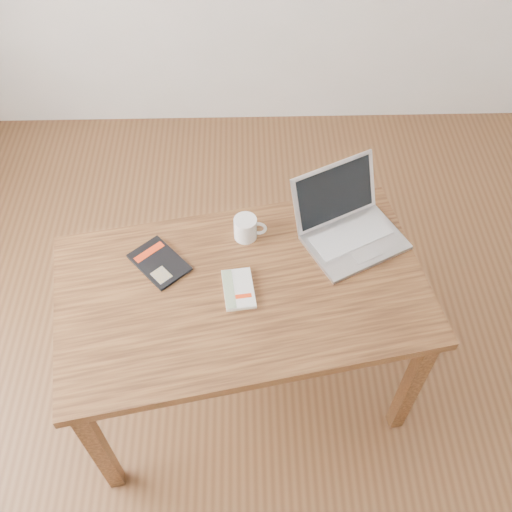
{
  "coord_description": "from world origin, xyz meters",
  "views": [
    {
      "loc": [
        -0.09,
        -1.1,
        2.4
      ],
      "look_at": [
        -0.06,
        0.14,
        0.85
      ],
      "focal_mm": 40.0,
      "sensor_mm": 36.0,
      "label": 1
    }
  ],
  "objects_px": {
    "laptop": "(348,224)",
    "desk": "(243,301)",
    "black_guidebook": "(159,262)",
    "coffee_mug": "(246,228)",
    "white_guidebook": "(238,289)"
  },
  "relations": [
    {
      "from": "laptop",
      "to": "coffee_mug",
      "type": "relative_size",
      "value": 3.7
    },
    {
      "from": "desk",
      "to": "black_guidebook",
      "type": "bearing_deg",
      "value": 148.84
    },
    {
      "from": "desk",
      "to": "laptop",
      "type": "xyz_separation_m",
      "value": [
        0.4,
        0.24,
        0.14
      ]
    },
    {
      "from": "desk",
      "to": "coffee_mug",
      "type": "relative_size",
      "value": 11.41
    },
    {
      "from": "desk",
      "to": "coffee_mug",
      "type": "xyz_separation_m",
      "value": [
        0.02,
        0.24,
        0.14
      ]
    },
    {
      "from": "laptop",
      "to": "coffee_mug",
      "type": "bearing_deg",
      "value": 154.31
    },
    {
      "from": "black_guidebook",
      "to": "laptop",
      "type": "height_order",
      "value": "laptop"
    },
    {
      "from": "black_guidebook",
      "to": "white_guidebook",
      "type": "bearing_deg",
      "value": -65.07
    },
    {
      "from": "laptop",
      "to": "black_guidebook",
      "type": "bearing_deg",
      "value": 163.82
    },
    {
      "from": "desk",
      "to": "black_guidebook",
      "type": "xyz_separation_m",
      "value": [
        -0.3,
        0.11,
        0.1
      ]
    },
    {
      "from": "coffee_mug",
      "to": "desk",
      "type": "bearing_deg",
      "value": -90.53
    },
    {
      "from": "laptop",
      "to": "desk",
      "type": "bearing_deg",
      "value": -175.32
    },
    {
      "from": "black_guidebook",
      "to": "laptop",
      "type": "xyz_separation_m",
      "value": [
        0.7,
        0.13,
        0.04
      ]
    },
    {
      "from": "white_guidebook",
      "to": "black_guidebook",
      "type": "relative_size",
      "value": 0.72
    },
    {
      "from": "black_guidebook",
      "to": "coffee_mug",
      "type": "xyz_separation_m",
      "value": [
        0.32,
        0.12,
        0.04
      ]
    }
  ]
}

